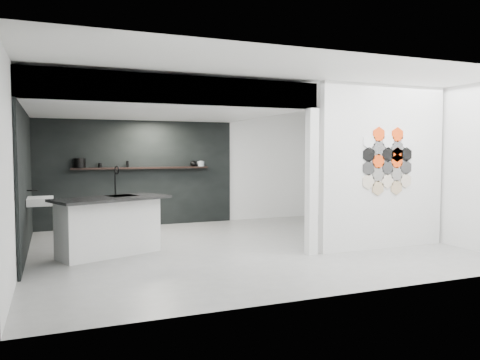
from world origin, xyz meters
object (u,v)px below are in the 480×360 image
object	(u,v)px
partition_panel	(383,167)
utensil_cup	(100,165)
stockpot	(80,163)
glass_vase	(201,164)
wall_basin	(40,201)
kettle	(193,164)
glass_bowl	(201,164)
bottle_dark	(128,164)
kitchen_island	(109,225)

from	to	relation	value
partition_panel	utensil_cup	world-z (taller)	partition_panel
stockpot	glass_vase	size ratio (longest dim) A/B	1.97
glass_vase	utensil_cup	world-z (taller)	glass_vase
wall_basin	glass_vase	size ratio (longest dim) A/B	4.80
kettle	partition_panel	bearing A→B (deg)	-80.17
glass_bowl	glass_vase	distance (m)	0.01
glass_vase	partition_panel	bearing A→B (deg)	-61.77
glass_vase	bottle_dark	xyz separation A→B (m)	(-1.67, 0.00, 0.01)
wall_basin	bottle_dark	distance (m)	2.74
partition_panel	kitchen_island	xyz separation A→B (m)	(-4.44, 1.16, -0.92)
partition_panel	bottle_dark	bearing A→B (deg)	134.10
kettle	glass_vase	size ratio (longest dim) A/B	1.24
glass_bowl	kettle	bearing A→B (deg)	180.00
stockpot	bottle_dark	distance (m)	0.99
bottle_dark	wall_basin	bearing A→B (deg)	-129.78
kitchen_island	glass_vase	world-z (taller)	glass_vase
kitchen_island	utensil_cup	xyz separation A→B (m)	(0.12, 2.70, 0.88)
kitchen_island	glass_vase	bearing A→B (deg)	27.43
glass_bowl	glass_vase	xyz separation A→B (m)	(0.00, 0.00, 0.01)
kettle	glass_bowl	distance (m)	0.18
glass_vase	kitchen_island	bearing A→B (deg)	-131.21
kitchen_island	utensil_cup	size ratio (longest dim) A/B	20.24
wall_basin	kettle	xyz separation A→B (m)	(3.21, 2.07, 0.54)
wall_basin	glass_vase	world-z (taller)	glass_vase
wall_basin	stockpot	size ratio (longest dim) A/B	2.44
wall_basin	utensil_cup	xyz separation A→B (m)	(1.14, 2.07, 0.52)
wall_basin	glass_vase	xyz separation A→B (m)	(3.39, 2.07, 0.53)
bottle_dark	glass_bowl	bearing A→B (deg)	0.00
kitchen_island	kettle	bearing A→B (deg)	29.62
partition_panel	utensil_cup	xyz separation A→B (m)	(-4.32, 3.87, -0.03)
kettle	utensil_cup	bearing A→B (deg)	159.60
utensil_cup	kitchen_island	bearing A→B (deg)	-92.48
glass_bowl	utensil_cup	bearing A→B (deg)	180.00
bottle_dark	partition_panel	bearing A→B (deg)	-45.90
glass_bowl	stockpot	bearing A→B (deg)	180.00
stockpot	utensil_cup	world-z (taller)	stockpot
glass_bowl	utensil_cup	world-z (taller)	glass_bowl
kettle	utensil_cup	size ratio (longest dim) A/B	1.62
partition_panel	glass_vase	distance (m)	4.39
partition_panel	kettle	bearing A→B (deg)	120.23
glass_bowl	glass_vase	size ratio (longest dim) A/B	1.26
wall_basin	kitchen_island	bearing A→B (deg)	-31.87
stockpot	glass_bowl	size ratio (longest dim) A/B	1.56
wall_basin	kettle	size ratio (longest dim) A/B	3.87
wall_basin	stockpot	world-z (taller)	stockpot
wall_basin	bottle_dark	bearing A→B (deg)	50.22
partition_panel	glass_bowl	distance (m)	4.39
glass_bowl	utensil_cup	distance (m)	2.25
partition_panel	wall_basin	world-z (taller)	partition_panel
stockpot	kettle	xyz separation A→B (m)	(2.49, 0.00, -0.03)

